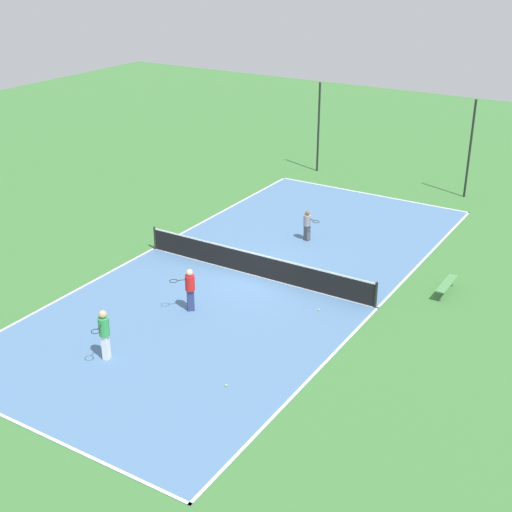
{
  "coord_description": "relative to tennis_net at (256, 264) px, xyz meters",
  "views": [
    {
      "loc": [
        13.79,
        -22.51,
        12.78
      ],
      "look_at": [
        0.0,
        0.0,
        0.9
      ],
      "focal_mm": 50.0,
      "sensor_mm": 36.0,
      "label": 1
    }
  ],
  "objects": [
    {
      "name": "player_far_green",
      "position": [
        -0.9,
        -7.97,
        0.51
      ],
      "size": [
        0.62,
        0.99,
        1.8
      ],
      "rotation": [
        0.0,
        0.0,
        5.04
      ],
      "color": "white",
      "rests_on": "court_surface"
    },
    {
      "name": "court_surface",
      "position": [
        0.0,
        0.0,
        -0.54
      ],
      "size": [
        10.82,
        23.84,
        0.02
      ],
      "color": "#4C729E",
      "rests_on": "ground_plane"
    },
    {
      "name": "player_coach_red",
      "position": [
        -0.53,
        -3.81,
        0.43
      ],
      "size": [
        0.89,
        0.9,
        1.68
      ],
      "rotation": [
        0.0,
        0.0,
        3.94
      ],
      "color": "navy",
      "rests_on": "court_surface"
    },
    {
      "name": "bench",
      "position": [
        7.16,
        2.55,
        -0.16
      ],
      "size": [
        0.36,
        1.78,
        0.45
      ],
      "rotation": [
        0.0,
        0.0,
        1.57
      ],
      "color": "#4C8C4C",
      "rests_on": "ground_plane"
    },
    {
      "name": "fence_post_back_left",
      "position": [
        -4.42,
        14.18,
        2.06
      ],
      "size": [
        0.12,
        0.12,
        5.21
      ],
      "color": "black",
      "rests_on": "ground_plane"
    },
    {
      "name": "ground_plane",
      "position": [
        0.0,
        0.0,
        -0.55
      ],
      "size": [
        80.0,
        80.0,
        0.0
      ],
      "primitive_type": "plane",
      "color": "#3D7538"
    },
    {
      "name": "tennis_ball_midcourt",
      "position": [
        3.57,
        -1.33,
        -0.5
      ],
      "size": [
        0.07,
        0.07,
        0.07
      ],
      "primitive_type": "sphere",
      "color": "#CCE033",
      "rests_on": "court_surface"
    },
    {
      "name": "tennis_ball_near_net",
      "position": [
        3.34,
        -7.23,
        -0.5
      ],
      "size": [
        0.07,
        0.07,
        0.07
      ],
      "primitive_type": "sphere",
      "color": "#CCE033",
      "rests_on": "court_surface"
    },
    {
      "name": "tennis_net",
      "position": [
        0.0,
        0.0,
        0.0
      ],
      "size": [
        10.62,
        0.1,
        1.04
      ],
      "color": "black",
      "rests_on": "court_surface"
    },
    {
      "name": "fence_post_back_right",
      "position": [
        4.42,
        14.18,
        2.06
      ],
      "size": [
        0.12,
        0.12,
        5.21
      ],
      "color": "black",
      "rests_on": "ground_plane"
    },
    {
      "name": "player_baseline_gray",
      "position": [
        0.04,
        4.43,
        0.28
      ],
      "size": [
        0.99,
        0.67,
        1.43
      ],
      "rotation": [
        0.0,
        0.0,
        5.89
      ],
      "color": "#4C4C51",
      "rests_on": "court_surface"
    }
  ]
}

